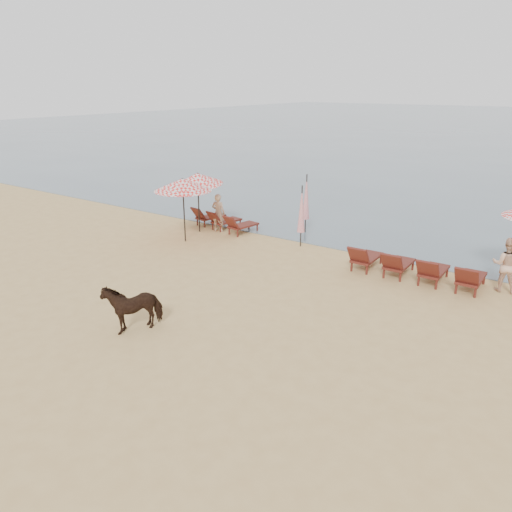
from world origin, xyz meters
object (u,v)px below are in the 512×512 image
at_px(lounger_cluster_left, 223,220).
at_px(umbrella_closed_right, 302,209).
at_px(umbrella_open_left_a, 183,185).
at_px(beachgoer_right_a, 506,265).
at_px(umbrella_open_left_b, 198,179).
at_px(umbrella_closed_left, 306,197).
at_px(cow, 133,305).
at_px(lounger_cluster_right, 414,267).
at_px(beachgoer_left, 218,213).

xyz_separation_m(lounger_cluster_left, umbrella_closed_right, (4.01, -0.18, 1.07)).
xyz_separation_m(umbrella_open_left_a, beachgoer_right_a, (11.52, 1.77, -1.46)).
relative_size(lounger_cluster_left, umbrella_open_left_b, 1.12).
xyz_separation_m(umbrella_closed_left, cow, (0.64, -10.24, -0.92)).
bearing_deg(cow, beachgoer_right_a, 70.70).
height_order(umbrella_closed_left, beachgoer_right_a, umbrella_closed_left).
bearing_deg(lounger_cluster_right, umbrella_closed_right, 167.84).
distance_m(lounger_cluster_right, umbrella_closed_right, 5.00).
height_order(lounger_cluster_right, umbrella_closed_left, umbrella_closed_left).
xyz_separation_m(umbrella_closed_left, umbrella_closed_right, (0.78, -1.76, -0.06)).
relative_size(umbrella_closed_left, umbrella_closed_right, 1.04).
bearing_deg(umbrella_open_left_a, lounger_cluster_right, 20.32).
bearing_deg(umbrella_open_left_b, lounger_cluster_right, 20.51).
bearing_deg(umbrella_open_left_b, umbrella_open_left_a, -49.80).
relative_size(lounger_cluster_right, umbrella_closed_right, 1.70).
relative_size(umbrella_closed_right, beachgoer_right_a, 1.41).
xyz_separation_m(umbrella_open_left_a, beachgoer_left, (0.22, 1.89, -1.49)).
height_order(lounger_cluster_left, lounger_cluster_right, lounger_cluster_right).
bearing_deg(beachgoer_left, lounger_cluster_right, 162.56).
bearing_deg(umbrella_closed_left, umbrella_open_left_a, -131.41).
relative_size(umbrella_open_left_a, beachgoer_right_a, 1.51).
distance_m(umbrella_closed_right, beachgoer_right_a, 7.39).
xyz_separation_m(umbrella_closed_right, cow, (-0.14, -8.48, -0.86)).
height_order(umbrella_open_left_a, umbrella_open_left_b, umbrella_open_left_b).
xyz_separation_m(lounger_cluster_left, umbrella_open_left_b, (-0.61, -0.86, 1.87)).
bearing_deg(beachgoer_right_a, umbrella_closed_right, -6.40).
distance_m(umbrella_open_left_a, cow, 7.75).
height_order(umbrella_open_left_b, umbrella_closed_left, umbrella_open_left_b).
distance_m(lounger_cluster_left, umbrella_open_left_a, 2.96).
bearing_deg(lounger_cluster_right, umbrella_open_left_a, -173.53).
height_order(umbrella_closed_right, beachgoer_left, umbrella_closed_right).
bearing_deg(cow, lounger_cluster_left, 137.34).
bearing_deg(lounger_cluster_right, beachgoer_right_a, 14.10).
relative_size(lounger_cluster_right, beachgoer_left, 2.50).
bearing_deg(lounger_cluster_left, beachgoer_right_a, 6.92).
bearing_deg(beachgoer_left, umbrella_closed_left, -160.66).
height_order(lounger_cluster_left, cow, cow).
bearing_deg(umbrella_open_left_a, umbrella_open_left_b, 121.17).
relative_size(umbrella_open_left_b, beachgoer_right_a, 1.54).
bearing_deg(cow, beachgoer_left, 137.97).
height_order(cow, beachgoer_left, beachgoer_left).
relative_size(lounger_cluster_right, beachgoer_right_a, 2.40).
bearing_deg(umbrella_closed_left, umbrella_open_left_b, -147.56).
distance_m(umbrella_closed_right, beachgoer_left, 4.02).
height_order(lounger_cluster_left, umbrella_open_left_a, umbrella_open_left_a).
relative_size(lounger_cluster_left, lounger_cluster_right, 0.72).
bearing_deg(beachgoer_right_a, umbrella_open_left_a, 4.80).
relative_size(lounger_cluster_right, umbrella_closed_left, 1.64).
xyz_separation_m(umbrella_open_left_b, umbrella_closed_right, (4.62, 0.68, -0.80)).
distance_m(lounger_cluster_left, umbrella_closed_right, 4.16).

